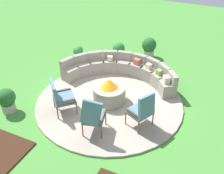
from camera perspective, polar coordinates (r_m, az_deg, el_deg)
ground_plane at (r=8.06m, az=-0.60°, el=-3.38°), size 24.00×24.00×0.00m
patio_circle at (r=8.04m, az=-0.60°, el=-3.21°), size 4.46×4.46×0.06m
fire_pit at (r=7.84m, az=-0.62°, el=-1.23°), size 0.98×0.98×0.78m
curved_stone_bench at (r=9.02m, az=2.13°, el=3.69°), size 3.86×1.81×0.74m
lounge_chair_front_left at (r=7.44m, az=-11.08°, el=-1.93°), size 0.84×0.85×1.03m
lounge_chair_front_right at (r=6.59m, az=-4.17°, el=-6.22°), size 0.68×0.72×1.15m
lounge_chair_back_left at (r=6.83m, az=6.63°, el=-4.95°), size 0.74×0.76×1.06m
potted_plant_0 at (r=10.29m, az=-7.37°, el=7.43°), size 0.40×0.40×0.66m
potted_plant_1 at (r=10.63m, az=8.09°, el=8.73°), size 0.57×0.57×0.81m
potted_plant_2 at (r=8.06m, az=-22.00°, el=-2.55°), size 0.53×0.53×0.76m
potted_plant_3 at (r=10.36m, az=1.46°, el=7.93°), size 0.48×0.48×0.71m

